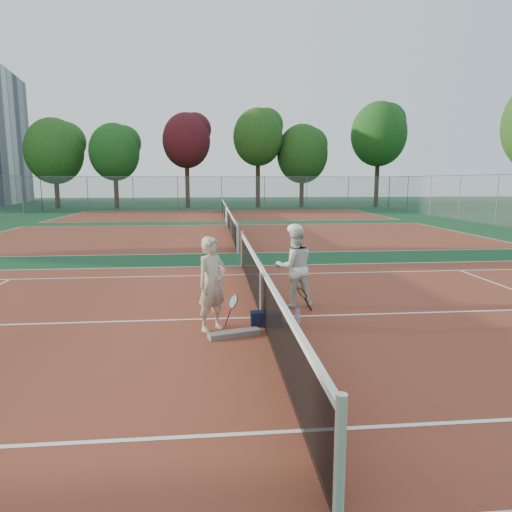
{
  "coord_description": "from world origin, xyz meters",
  "views": [
    {
      "loc": [
        -0.93,
        -8.55,
        2.65
      ],
      "look_at": [
        0.0,
        1.04,
        1.05
      ],
      "focal_mm": 32.0,
      "sensor_mm": 36.0,
      "label": 1
    }
  ],
  "objects_px": {
    "player_a": "(212,284)",
    "racket_red": "(233,309)",
    "sports_bag_purple": "(273,320)",
    "water_bottle": "(298,316)",
    "sports_bag_navy": "(259,318)",
    "racket_black_held": "(302,300)",
    "player_b": "(294,267)",
    "net_main": "(261,292)",
    "racket_spare": "(289,323)"
  },
  "relations": [
    {
      "from": "racket_black_held",
      "to": "player_b",
      "type": "bearing_deg",
      "value": -107.81
    },
    {
      "from": "racket_red",
      "to": "racket_black_held",
      "type": "height_order",
      "value": "racket_red"
    },
    {
      "from": "racket_spare",
      "to": "water_bottle",
      "type": "height_order",
      "value": "water_bottle"
    },
    {
      "from": "racket_red",
      "to": "sports_bag_navy",
      "type": "height_order",
      "value": "racket_red"
    },
    {
      "from": "racket_red",
      "to": "sports_bag_purple",
      "type": "bearing_deg",
      "value": -50.98
    },
    {
      "from": "racket_spare",
      "to": "water_bottle",
      "type": "distance_m",
      "value": 0.25
    },
    {
      "from": "racket_black_held",
      "to": "racket_spare",
      "type": "bearing_deg",
      "value": 38.24
    },
    {
      "from": "sports_bag_navy",
      "to": "player_b",
      "type": "bearing_deg",
      "value": 54.77
    },
    {
      "from": "player_b",
      "to": "racket_black_held",
      "type": "relative_size",
      "value": 3.24
    },
    {
      "from": "racket_red",
      "to": "sports_bag_navy",
      "type": "bearing_deg",
      "value": -47.69
    },
    {
      "from": "racket_black_held",
      "to": "water_bottle",
      "type": "relative_size",
      "value": 1.75
    },
    {
      "from": "net_main",
      "to": "racket_spare",
      "type": "bearing_deg",
      "value": -53.13
    },
    {
      "from": "sports_bag_navy",
      "to": "racket_black_held",
      "type": "bearing_deg",
      "value": 37.76
    },
    {
      "from": "racket_spare",
      "to": "water_bottle",
      "type": "bearing_deg",
      "value": -72.01
    },
    {
      "from": "sports_bag_purple",
      "to": "racket_black_held",
      "type": "bearing_deg",
      "value": 49.91
    },
    {
      "from": "sports_bag_navy",
      "to": "sports_bag_purple",
      "type": "distance_m",
      "value": 0.26
    },
    {
      "from": "sports_bag_purple",
      "to": "water_bottle",
      "type": "relative_size",
      "value": 1.09
    },
    {
      "from": "racket_spare",
      "to": "sports_bag_navy",
      "type": "xyz_separation_m",
      "value": [
        -0.53,
        0.12,
        0.06
      ]
    },
    {
      "from": "sports_bag_purple",
      "to": "water_bottle",
      "type": "xyz_separation_m",
      "value": [
        0.48,
        0.13,
        0.02
      ]
    },
    {
      "from": "racket_black_held",
      "to": "player_a",
      "type": "bearing_deg",
      "value": -0.03
    },
    {
      "from": "sports_bag_navy",
      "to": "water_bottle",
      "type": "relative_size",
      "value": 1.1
    },
    {
      "from": "player_a",
      "to": "water_bottle",
      "type": "distance_m",
      "value": 1.74
    },
    {
      "from": "player_a",
      "to": "sports_bag_purple",
      "type": "distance_m",
      "value": 1.31
    },
    {
      "from": "player_b",
      "to": "sports_bag_navy",
      "type": "relative_size",
      "value": 5.16
    },
    {
      "from": "player_a",
      "to": "racket_red",
      "type": "relative_size",
      "value": 3.0
    },
    {
      "from": "player_a",
      "to": "sports_bag_purple",
      "type": "relative_size",
      "value": 5.14
    },
    {
      "from": "racket_red",
      "to": "racket_spare",
      "type": "height_order",
      "value": "racket_red"
    },
    {
      "from": "net_main",
      "to": "player_b",
      "type": "height_order",
      "value": "player_b"
    },
    {
      "from": "racket_black_held",
      "to": "sports_bag_purple",
      "type": "relative_size",
      "value": 1.6
    },
    {
      "from": "sports_bag_navy",
      "to": "water_bottle",
      "type": "bearing_deg",
      "value": 1.91
    },
    {
      "from": "racket_red",
      "to": "racket_black_held",
      "type": "distance_m",
      "value": 1.55
    },
    {
      "from": "racket_red",
      "to": "sports_bag_navy",
      "type": "xyz_separation_m",
      "value": [
        0.48,
        -0.12,
        -0.15
      ]
    },
    {
      "from": "net_main",
      "to": "sports_bag_navy",
      "type": "bearing_deg",
      "value": -99.87
    },
    {
      "from": "racket_red",
      "to": "water_bottle",
      "type": "height_order",
      "value": "racket_red"
    },
    {
      "from": "racket_spare",
      "to": "water_bottle",
      "type": "relative_size",
      "value": 1.98
    },
    {
      "from": "net_main",
      "to": "racket_black_held",
      "type": "xyz_separation_m",
      "value": [
        0.86,
        0.26,
        -0.25
      ]
    },
    {
      "from": "player_a",
      "to": "racket_red",
      "type": "xyz_separation_m",
      "value": [
        0.38,
        0.28,
        -0.56
      ]
    },
    {
      "from": "player_a",
      "to": "sports_bag_navy",
      "type": "distance_m",
      "value": 1.13
    },
    {
      "from": "player_b",
      "to": "sports_bag_navy",
      "type": "height_order",
      "value": "player_b"
    },
    {
      "from": "net_main",
      "to": "racket_red",
      "type": "bearing_deg",
      "value": -148.26
    },
    {
      "from": "player_a",
      "to": "sports_bag_navy",
      "type": "xyz_separation_m",
      "value": [
        0.87,
        0.15,
        -0.71
      ]
    },
    {
      "from": "player_a",
      "to": "water_bottle",
      "type": "height_order",
      "value": "player_a"
    },
    {
      "from": "net_main",
      "to": "racket_red",
      "type": "height_order",
      "value": "net_main"
    },
    {
      "from": "racket_spare",
      "to": "sports_bag_purple",
      "type": "xyz_separation_m",
      "value": [
        -0.29,
        0.02,
        0.06
      ]
    },
    {
      "from": "racket_black_held",
      "to": "racket_spare",
      "type": "relative_size",
      "value": 0.88
    },
    {
      "from": "net_main",
      "to": "racket_spare",
      "type": "xyz_separation_m",
      "value": [
        0.45,
        -0.6,
        -0.44
      ]
    },
    {
      "from": "water_bottle",
      "to": "player_b",
      "type": "bearing_deg",
      "value": 83.03
    },
    {
      "from": "net_main",
      "to": "sports_bag_navy",
      "type": "height_order",
      "value": "net_main"
    },
    {
      "from": "player_b",
      "to": "racket_red",
      "type": "bearing_deg",
      "value": 31.42
    },
    {
      "from": "racket_spare",
      "to": "net_main",
      "type": "bearing_deg",
      "value": 16.83
    }
  ]
}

